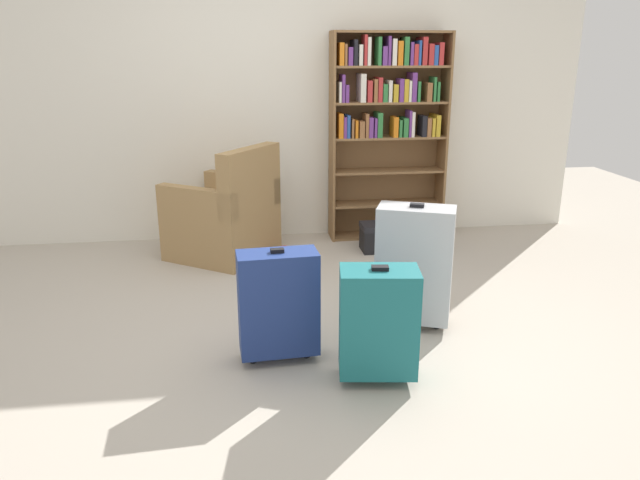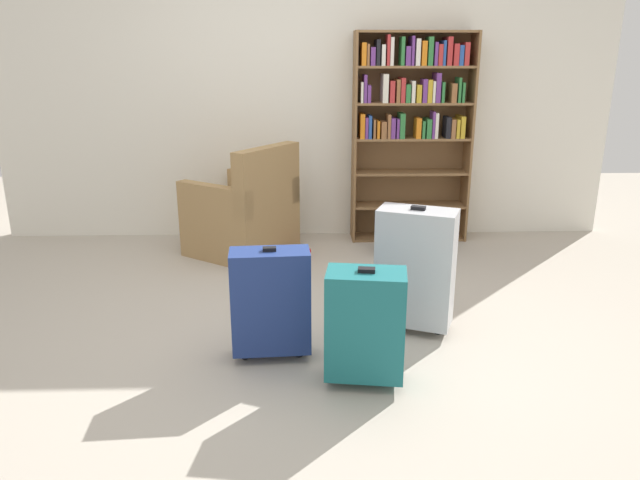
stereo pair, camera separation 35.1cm
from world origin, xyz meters
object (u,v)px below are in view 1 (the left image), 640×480
Objects in this scene: suitcase_teal at (378,322)px; suitcase_silver at (414,264)px; mug at (285,253)px; armchair at (226,218)px; suitcase_navy_blue at (278,303)px; bookshelf at (388,117)px; storage_box at (389,236)px.

suitcase_silver is (0.35, 0.60, 0.07)m from suitcase_teal.
suitcase_teal reaches higher than mug.
armchair is at bearing 127.65° from suitcase_silver.
suitcase_navy_blue is (0.30, -1.78, 0.01)m from armchair.
mug is 0.19× the size of suitcase_navy_blue.
suitcase_navy_blue is at bearing 149.82° from suitcase_teal.
mug is at bearing -151.12° from bookshelf.
armchair is at bearing 99.55° from suitcase_navy_blue.
suitcase_teal is at bearing -69.33° from armchair.
suitcase_teal is 0.70m from suitcase_silver.
suitcase_teal is at bearing -105.60° from storage_box.
armchair is 1.36m from storage_box.
mug is 0.16× the size of suitcase_silver.
armchair is 2.20m from suitcase_teal.
suitcase_navy_blue reaches higher than mug.
suitcase_navy_blue is at bearing -120.87° from storage_box.
storage_box is at bearing -1.77° from armchair.
storage_box is 0.74× the size of suitcase_navy_blue.
armchair is at bearing 110.67° from suitcase_teal.
bookshelf is 3.76× the size of storage_box.
mug is at bearing -16.00° from armchair.
suitcase_navy_blue is at bearing -159.07° from suitcase_silver.
bookshelf is 14.65× the size of mug.
storage_box is (1.34, -0.04, -0.19)m from armchair.
bookshelf reaches higher than suitcase_silver.
storage_box is 2.11m from suitcase_teal.
suitcase_silver reaches higher than suitcase_navy_blue.
storage_box is at bearing -98.60° from bookshelf.
suitcase_navy_blue is (-0.17, -1.65, 0.28)m from mug.
storage_box is 0.76× the size of suitcase_teal.
armchair reaches higher than mug.
bookshelf is at bearing 81.40° from storage_box.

